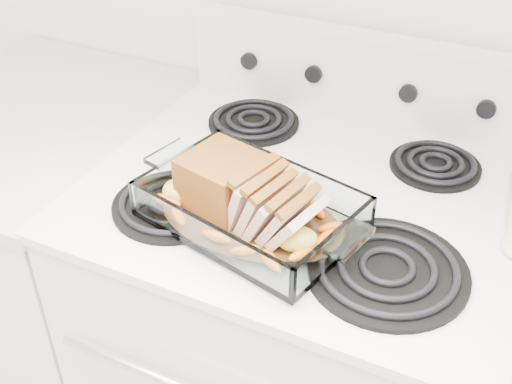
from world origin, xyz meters
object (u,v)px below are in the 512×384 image
at_px(pork_roast, 238,192).
at_px(baking_dish, 251,213).
at_px(electric_range, 300,352).
at_px(counter_left, 63,269).

bearing_deg(pork_roast, baking_dish, 1.65).
relative_size(electric_range, counter_left, 1.20).
bearing_deg(electric_range, baking_dish, -107.00).
xyz_separation_m(electric_range, pork_roast, (-0.07, -0.15, 0.52)).
distance_m(counter_left, baking_dish, 0.81).
distance_m(electric_range, baking_dish, 0.51).
xyz_separation_m(electric_range, baking_dish, (-0.05, -0.15, 0.48)).
bearing_deg(electric_range, counter_left, -179.90).
distance_m(baking_dish, pork_roast, 0.04).
bearing_deg(baking_dish, pork_roast, -166.55).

